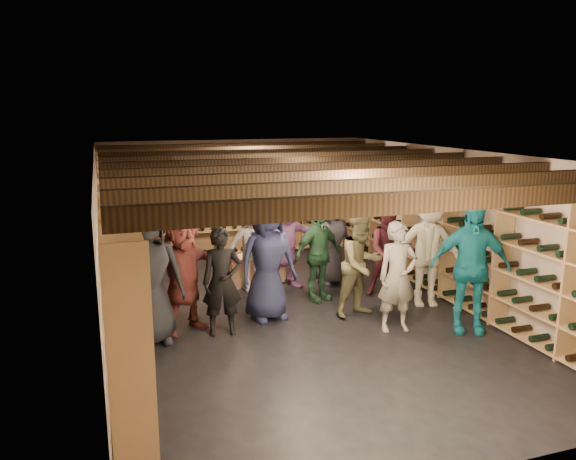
% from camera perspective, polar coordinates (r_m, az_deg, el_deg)
% --- Properties ---
extents(ground, '(8.00, 8.00, 0.00)m').
position_cam_1_polar(ground, '(8.50, 1.09, -8.57)').
color(ground, black).
rests_on(ground, ground).
extents(walls, '(5.52, 8.02, 2.40)m').
position_cam_1_polar(walls, '(8.16, 1.13, -0.66)').
color(walls, tan).
rests_on(walls, ground).
extents(ceiling, '(5.50, 8.00, 0.01)m').
position_cam_1_polar(ceiling, '(7.98, 1.16, 7.78)').
color(ceiling, '#BFB3A3').
rests_on(ceiling, walls).
extents(ceiling_joists, '(5.40, 7.12, 0.18)m').
position_cam_1_polar(ceiling_joists, '(7.99, 1.16, 6.78)').
color(ceiling_joists, black).
rests_on(ceiling_joists, ground).
extents(wine_rack_left, '(0.32, 7.50, 2.15)m').
position_cam_1_polar(wine_rack_left, '(7.73, -17.14, -2.87)').
color(wine_rack_left, '#A3754F').
rests_on(wine_rack_left, ground).
extents(wine_rack_right, '(0.32, 7.50, 2.15)m').
position_cam_1_polar(wine_rack_right, '(9.35, 16.12, -0.27)').
color(wine_rack_right, '#A3754F').
rests_on(wine_rack_right, ground).
extents(wine_rack_back, '(4.70, 0.30, 2.15)m').
position_cam_1_polar(wine_rack_back, '(11.79, -5.16, 2.65)').
color(wine_rack_back, '#A3754F').
rests_on(wine_rack_back, ground).
extents(crate_stack_left, '(0.59, 0.50, 0.51)m').
position_cam_1_polar(crate_stack_left, '(9.80, -5.06, -4.22)').
color(crate_stack_left, tan).
rests_on(crate_stack_left, ground).
extents(crate_stack_right, '(0.53, 0.38, 0.51)m').
position_cam_1_polar(crate_stack_right, '(10.05, -1.74, -3.76)').
color(crate_stack_right, tan).
rests_on(crate_stack_right, ground).
extents(crate_loose, '(0.58, 0.49, 0.17)m').
position_cam_1_polar(crate_loose, '(10.89, -3.61, -3.45)').
color(crate_loose, tan).
rests_on(crate_loose, ground).
extents(person_0, '(0.97, 0.69, 1.85)m').
position_cam_1_polar(person_0, '(7.45, -13.98, -4.46)').
color(person_0, black).
rests_on(person_0, ground).
extents(person_1, '(0.58, 0.41, 1.49)m').
position_cam_1_polar(person_1, '(7.62, -6.71, -5.23)').
color(person_1, black).
rests_on(person_1, ground).
extents(person_2, '(0.89, 0.76, 1.57)m').
position_cam_1_polar(person_2, '(8.31, 7.43, -3.48)').
color(person_2, brown).
rests_on(person_2, ground).
extents(person_3, '(1.33, 0.99, 1.84)m').
position_cam_1_polar(person_3, '(8.89, 14.08, -1.80)').
color(person_3, beige).
rests_on(person_3, ground).
extents(person_4, '(1.16, 0.85, 1.83)m').
position_cam_1_polar(person_4, '(8.01, 18.00, -3.60)').
color(person_4, '#157987').
rests_on(person_4, ground).
extents(person_5, '(1.62, 1.06, 1.67)m').
position_cam_1_polar(person_5, '(7.78, -10.58, -4.28)').
color(person_5, brown).
rests_on(person_5, ground).
extents(person_6, '(0.96, 0.72, 1.77)m').
position_cam_1_polar(person_6, '(8.09, -2.09, -3.06)').
color(person_6, '#1E2342').
rests_on(person_6, ground).
extents(person_7, '(0.60, 0.43, 1.54)m').
position_cam_1_polar(person_7, '(7.83, 11.07, -4.70)').
color(person_7, gray).
rests_on(person_7, ground).
extents(person_8, '(0.88, 0.78, 1.52)m').
position_cam_1_polar(person_8, '(9.27, 10.30, -2.08)').
color(person_8, '#4E1D23').
rests_on(person_8, ground).
extents(person_9, '(1.08, 0.70, 1.58)m').
position_cam_1_polar(person_9, '(9.36, -3.59, -1.59)').
color(person_9, '#A9A59C').
rests_on(person_9, ground).
extents(person_10, '(0.97, 0.64, 1.52)m').
position_cam_1_polar(person_10, '(8.91, 3.07, -2.47)').
color(person_10, '#22492C').
rests_on(person_10, ground).
extents(person_11, '(1.60, 0.76, 1.66)m').
position_cam_1_polar(person_11, '(9.50, -0.39, -1.11)').
color(person_11, '#986398').
rests_on(person_11, ground).
extents(person_12, '(0.79, 0.55, 1.54)m').
position_cam_1_polar(person_12, '(9.82, 4.46, -1.07)').
color(person_12, '#38363C').
rests_on(person_12, ground).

